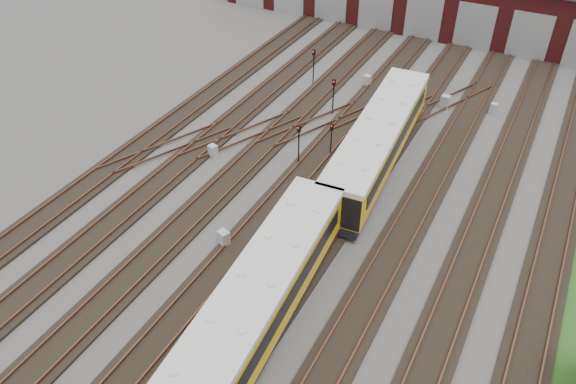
% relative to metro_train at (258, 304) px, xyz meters
% --- Properties ---
extents(ground, '(120.00, 120.00, 0.00)m').
position_rel_metro_train_xyz_m(ground, '(-2.00, 5.03, -2.05)').
color(ground, '#43403E').
rests_on(ground, ground).
extents(track_network, '(30.40, 70.00, 0.33)m').
position_rel_metro_train_xyz_m(track_network, '(-2.17, 5.61, -1.94)').
color(track_network, black).
rests_on(track_network, ground).
extents(metro_train, '(4.10, 48.38, 3.35)m').
position_rel_metro_train_xyz_m(metro_train, '(0.00, 0.00, 0.00)').
color(metro_train, black).
rests_on(metro_train, ground).
extents(signal_mast_0, '(0.29, 0.27, 3.10)m').
position_rel_metro_train_xyz_m(signal_mast_0, '(-4.89, 13.84, -0.06)').
color(signal_mast_0, black).
rests_on(signal_mast_0, ground).
extents(signal_mast_1, '(0.29, 0.28, 3.13)m').
position_rel_metro_train_xyz_m(signal_mast_1, '(-9.30, 25.23, -0.03)').
color(signal_mast_1, black).
rests_on(signal_mast_1, ground).
extents(signal_mast_2, '(0.27, 0.26, 2.96)m').
position_rel_metro_train_xyz_m(signal_mast_2, '(-5.69, 21.36, -0.13)').
color(signal_mast_2, black).
rests_on(signal_mast_2, ground).
extents(signal_mast_3, '(0.23, 0.21, 2.67)m').
position_rel_metro_train_xyz_m(signal_mast_3, '(-3.30, 15.72, -0.33)').
color(signal_mast_3, black).
rests_on(signal_mast_3, ground).
extents(relay_cabinet_0, '(0.68, 0.62, 0.97)m').
position_rel_metro_train_xyz_m(relay_cabinet_0, '(-10.61, 11.74, -1.56)').
color(relay_cabinet_0, '#A8ABAD').
rests_on(relay_cabinet_0, ground).
extents(relay_cabinet_1, '(0.72, 0.66, 1.01)m').
position_rel_metro_train_xyz_m(relay_cabinet_1, '(-4.99, 26.96, -1.54)').
color(relay_cabinet_1, '#A8ABAD').
rests_on(relay_cabinet_1, ground).
extents(relay_cabinet_2, '(0.77, 0.71, 1.05)m').
position_rel_metro_train_xyz_m(relay_cabinet_2, '(-4.92, 4.42, -1.52)').
color(relay_cabinet_2, '#A8ABAD').
rests_on(relay_cabinet_2, ground).
extents(relay_cabinet_3, '(0.57, 0.49, 0.88)m').
position_rel_metro_train_xyz_m(relay_cabinet_3, '(5.62, 27.33, -1.61)').
color(relay_cabinet_3, '#A8ABAD').
rests_on(relay_cabinet_3, ground).
extents(relay_cabinet_4, '(0.72, 0.61, 1.14)m').
position_rel_metro_train_xyz_m(relay_cabinet_4, '(1.98, 26.30, -1.48)').
color(relay_cabinet_4, '#A8ABAD').
rests_on(relay_cabinet_4, ground).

